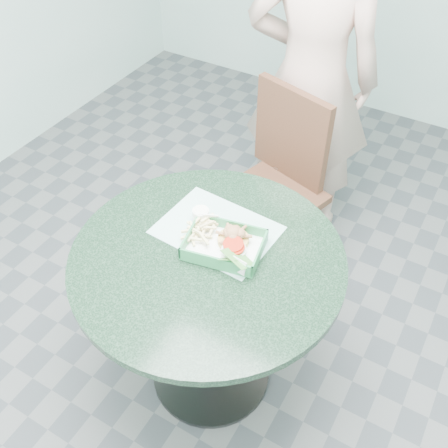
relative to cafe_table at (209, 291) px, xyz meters
The scene contains 10 objects.
floor 0.58m from the cafe_table, ahead, with size 4.00×5.00×0.02m, color #303335.
cafe_table is the anchor object (origin of this frame).
dining_chair 0.81m from the cafe_table, 96.91° to the left, with size 0.42×0.42×0.93m.
diner_person 1.21m from the cafe_table, 95.80° to the left, with size 0.74×0.49×2.03m, color #CBA493.
placemat 0.21m from the cafe_table, 105.86° to the left, with size 0.41×0.30×0.00m, color #9BCEC5.
food_basket 0.20m from the cafe_table, 52.85° to the left, with size 0.26×0.19×0.05m.
crab_sandwich 0.24m from the cafe_table, 54.84° to the left, with size 0.11×0.11×0.07m.
fries_pile 0.23m from the cafe_table, 127.15° to the left, with size 0.10×0.11×0.04m, color beige, non-canonical shape.
sauce_ramekin 0.28m from the cafe_table, 119.80° to the left, with size 0.06×0.06×0.03m.
garnish_cup 0.23m from the cafe_table, 12.39° to the left, with size 0.13×0.12×0.05m.
Camera 1 is at (0.66, -1.02, 2.08)m, focal length 42.00 mm.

